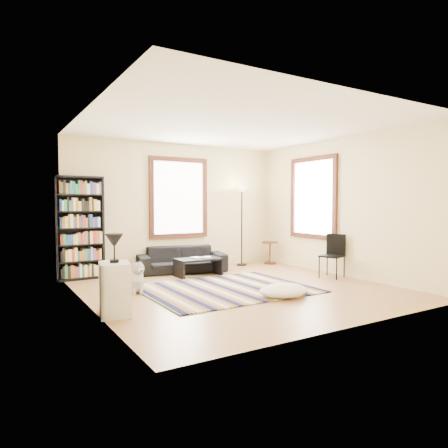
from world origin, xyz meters
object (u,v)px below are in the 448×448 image
folding_chair (332,256)px  bookshelf (79,228)px  floor_cushion (283,290)px  dog (134,277)px  floor_lamp (242,226)px  white_cabinet (115,289)px  side_table (270,253)px  coffee_table (198,267)px  sofa (182,259)px

folding_chair → bookshelf: bearing=130.3°
bookshelf → floor_cushion: (2.45, -3.19, -0.90)m
floor_cushion → dog: 2.45m
bookshelf → floor_lamp: bookshelf is taller
folding_chair → white_cabinet: (-4.45, -0.44, -0.08)m
folding_chair → dog: bearing=148.9°
bookshelf → folding_chair: 4.99m
floor_lamp → folding_chair: 2.39m
side_table → white_cabinet: bearing=-150.8°
white_cabinet → dog: (0.64, 1.15, -0.09)m
floor_cushion → floor_lamp: floor_lamp is taller
bookshelf → coffee_table: bookshelf is taller
bookshelf → side_table: (4.38, -0.34, -0.73)m
floor_lamp → folding_chair: floor_lamp is taller
side_table → folding_chair: bearing=-91.4°
side_table → white_cabinet: (-4.50, -2.52, 0.08)m
sofa → side_table: 2.33m
sofa → side_table: size_ratio=3.47×
floor_lamp → white_cabinet: 4.67m
side_table → dog: 4.10m
coffee_table → floor_cushion: 2.35m
floor_lamp → folding_chair: (0.67, -2.24, -0.50)m
coffee_table → folding_chair: bearing=-35.1°
bookshelf → side_table: 4.45m
coffee_table → folding_chair: size_ratio=1.05×
floor_cushion → side_table: 3.45m
coffee_table → white_cabinet: 3.01m
side_table → dog: side_table is taller
coffee_table → floor_lamp: floor_lamp is taller
floor_lamp → side_table: floor_lamp is taller
bookshelf → side_table: bookshelf is taller
side_table → folding_chair: 2.08m
floor_lamp → side_table: size_ratio=3.44×
sofa → white_cabinet: (-2.17, -2.58, 0.08)m
sofa → folding_chair: size_ratio=2.18×
bookshelf → coffee_table: bearing=-22.1°
white_cabinet → folding_chair: bearing=16.6°
bookshelf → floor_lamp: 3.67m
floor_cushion → folding_chair: (1.88, 0.79, 0.33)m
folding_chair → sofa: bearing=116.2°
sofa → coffee_table: sofa is taller
white_cabinet → coffee_table: bearing=52.2°
coffee_table → dog: size_ratio=1.72×
floor_cushion → floor_lamp: bearing=68.1°
folding_chair → white_cabinet: size_ratio=1.23×
coffee_table → white_cabinet: bearing=-138.7°
floor_lamp → side_table: (0.72, -0.17, -0.66)m
bookshelf → white_cabinet: bearing=-92.4°
dog → floor_cushion: bearing=-42.3°
side_table → white_cabinet: 5.16m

